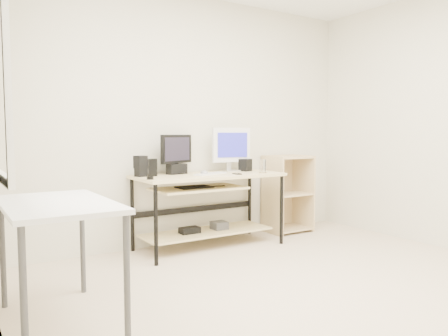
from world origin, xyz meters
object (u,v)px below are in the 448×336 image
at_px(shelf_unit, 286,193).
at_px(audio_controller, 152,167).
at_px(white_imac, 231,146).
at_px(desk, 207,195).
at_px(black_monitor, 176,151).
at_px(side_table, 57,215).

xyz_separation_m(shelf_unit, audio_controller, (-1.72, -0.07, 0.38)).
bearing_deg(shelf_unit, white_imac, -179.32).
height_order(white_imac, audio_controller, white_imac).
relative_size(desk, black_monitor, 3.64).
bearing_deg(white_imac, side_table, -142.56).
bearing_deg(audio_controller, white_imac, 7.71).
distance_m(black_monitor, white_imac, 0.64).
distance_m(desk, side_table, 1.97).
bearing_deg(side_table, desk, 32.65).
relative_size(shelf_unit, audio_controller, 5.32).
bearing_deg(desk, shelf_unit, 7.77).
distance_m(white_imac, audio_controller, 0.97).
height_order(shelf_unit, white_imac, white_imac).
height_order(side_table, audio_controller, audio_controller).
bearing_deg(desk, white_imac, 20.86).
height_order(shelf_unit, audio_controller, audio_controller).
relative_size(desk, shelf_unit, 1.67).
xyz_separation_m(shelf_unit, white_imac, (-0.78, -0.01, 0.57)).
distance_m(desk, shelf_unit, 1.19).
bearing_deg(shelf_unit, audio_controller, -177.73).
distance_m(shelf_unit, white_imac, 0.96).
bearing_deg(desk, black_monitor, 139.78).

